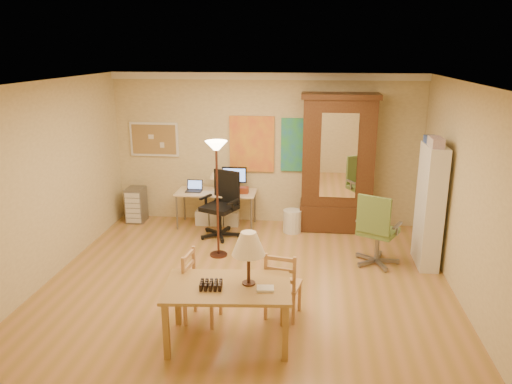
# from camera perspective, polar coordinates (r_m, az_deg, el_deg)

# --- Properties ---
(floor) EXTENTS (5.50, 5.50, 0.00)m
(floor) POSITION_cam_1_polar(r_m,az_deg,el_deg) (7.05, -0.90, -9.99)
(floor) COLOR olive
(floor) RESTS_ON ground
(crown_molding) EXTENTS (5.50, 0.08, 0.12)m
(crown_molding) POSITION_cam_1_polar(r_m,az_deg,el_deg) (8.79, 1.15, 13.10)
(crown_molding) COLOR white
(crown_molding) RESTS_ON floor
(corkboard) EXTENTS (0.90, 0.04, 0.62)m
(corkboard) POSITION_cam_1_polar(r_m,az_deg,el_deg) (9.35, -11.56, 5.92)
(corkboard) COLOR #A5834D
(corkboard) RESTS_ON floor
(art_panel_left) EXTENTS (0.80, 0.04, 1.00)m
(art_panel_left) POSITION_cam_1_polar(r_m,az_deg,el_deg) (8.97, -0.48, 5.50)
(art_panel_left) COLOR yellow
(art_panel_left) RESTS_ON floor
(art_panel_right) EXTENTS (0.75, 0.04, 0.95)m
(art_panel_right) POSITION_cam_1_polar(r_m,az_deg,el_deg) (8.90, 5.30, 5.35)
(art_panel_right) COLOR teal
(art_panel_right) RESTS_ON floor
(dining_table) EXTENTS (1.41, 0.93, 1.26)m
(dining_table) POSITION_cam_1_polar(r_m,az_deg,el_deg) (5.36, -2.39, -9.35)
(dining_table) COLOR olive
(dining_table) RESTS_ON floor
(ladder_chair_back) EXTENTS (0.46, 0.44, 0.85)m
(ladder_chair_back) POSITION_cam_1_polar(r_m,az_deg,el_deg) (6.01, 3.05, -10.70)
(ladder_chair_back) COLOR tan
(ladder_chair_back) RESTS_ON floor
(ladder_chair_left) EXTENTS (0.42, 0.44, 0.85)m
(ladder_chair_left) POSITION_cam_1_polar(r_m,az_deg,el_deg) (5.97, -6.38, -10.95)
(ladder_chair_left) COLOR tan
(ladder_chair_left) RESTS_ON floor
(torchiere_lamp) EXTENTS (0.33, 0.33, 1.80)m
(torchiere_lamp) POSITION_cam_1_polar(r_m,az_deg,el_deg) (7.39, -4.52, 3.11)
(torchiere_lamp) COLOR #45241B
(torchiere_lamp) RESTS_ON floor
(computer_desk) EXTENTS (1.41, 0.62, 1.07)m
(computer_desk) POSITION_cam_1_polar(r_m,az_deg,el_deg) (9.01, -4.33, -1.44)
(computer_desk) COLOR beige
(computer_desk) RESTS_ON floor
(office_chair_black) EXTENTS (0.69, 0.69, 1.12)m
(office_chair_black) POSITION_cam_1_polar(r_m,az_deg,el_deg) (8.52, -4.03, -3.14)
(office_chair_black) COLOR black
(office_chair_black) RESTS_ON floor
(office_chair_green) EXTENTS (0.68, 0.68, 1.10)m
(office_chair_green) POSITION_cam_1_polar(r_m,az_deg,el_deg) (7.62, 13.57, -5.99)
(office_chair_green) COLOR slate
(office_chair_green) RESTS_ON floor
(drawer_cart) EXTENTS (0.32, 0.38, 0.64)m
(drawer_cart) POSITION_cam_1_polar(r_m,az_deg,el_deg) (9.47, -13.53, -1.43)
(drawer_cart) COLOR slate
(drawer_cart) RESTS_ON floor
(armoire) EXTENTS (1.30, 0.62, 2.38)m
(armoire) POSITION_cam_1_polar(r_m,az_deg,el_deg) (8.78, 9.27, 2.29)
(armoire) COLOR #3C1B10
(armoire) RESTS_ON floor
(bookshelf) EXTENTS (0.27, 0.72, 1.80)m
(bookshelf) POSITION_cam_1_polar(r_m,az_deg,el_deg) (7.65, 19.22, -1.59)
(bookshelf) COLOR white
(bookshelf) RESTS_ON floor
(wastebin) EXTENTS (0.32, 0.32, 0.40)m
(wastebin) POSITION_cam_1_polar(r_m,az_deg,el_deg) (8.74, 4.16, -3.34)
(wastebin) COLOR silver
(wastebin) RESTS_ON floor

